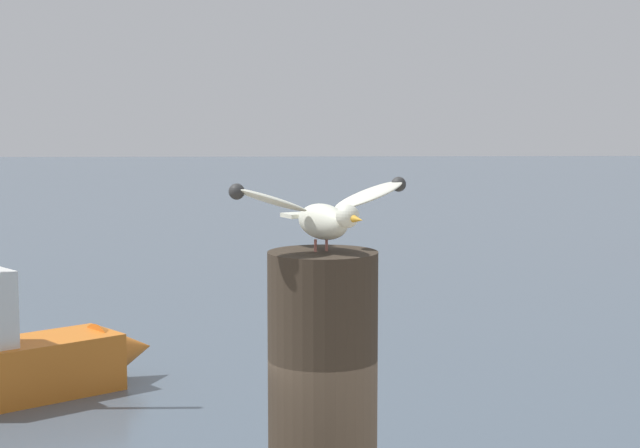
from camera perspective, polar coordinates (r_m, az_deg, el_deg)
name	(u,v)px	position (r m, az deg, el deg)	size (l,w,h in m)	color
mooring_post	(323,446)	(3.19, 0.14, -11.48)	(0.31, 0.31, 1.12)	#382D23
seagull	(324,212)	(3.05, 0.19, 0.61)	(0.53, 0.38, 0.20)	#C66E60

